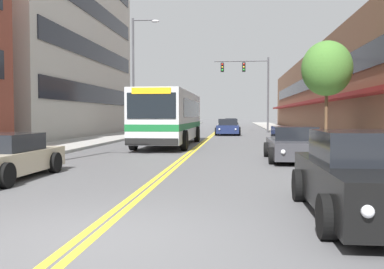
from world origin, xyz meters
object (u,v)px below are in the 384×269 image
at_px(car_slate_blue_moving_third, 231,123).
at_px(street_tree_right_mid, 327,69).
at_px(car_charcoal_parked_left_mid, 163,128).
at_px(car_navy_moving_second, 228,127).
at_px(car_dark_grey_parked_right_mid, 294,145).
at_px(city_bus, 171,116).
at_px(street_lamp_left_far, 136,69).
at_px(car_white_moving_lead, 227,125).
at_px(car_black_parked_right_foreground, 366,178).
at_px(traffic_signal_mast, 251,80).

distance_m(car_slate_blue_moving_third, street_tree_right_mid, 39.25).
xyz_separation_m(car_charcoal_parked_left_mid, car_navy_moving_second, (5.76, 0.26, 0.05)).
bearing_deg(car_dark_grey_parked_right_mid, city_bus, 127.16).
relative_size(car_dark_grey_parked_right_mid, street_lamp_left_far, 0.52).
distance_m(car_charcoal_parked_left_mid, street_lamp_left_far, 8.40).
bearing_deg(city_bus, car_navy_moving_second, 76.74).
bearing_deg(car_charcoal_parked_left_mid, car_white_moving_lead, 63.77).
height_order(car_white_moving_lead, street_lamp_left_far, street_lamp_left_far).
xyz_separation_m(street_lamp_left_far, street_tree_right_mid, (11.70, -7.82, -0.96)).
height_order(car_black_parked_right_foreground, street_tree_right_mid, street_tree_right_mid).
bearing_deg(traffic_signal_mast, street_tree_right_mid, -81.38).
distance_m(car_charcoal_parked_left_mid, street_tree_right_mid, 18.88).
distance_m(traffic_signal_mast, street_tree_right_mid, 21.05).
distance_m(car_black_parked_right_foreground, car_navy_moving_second, 30.27).
height_order(city_bus, car_black_parked_right_foreground, city_bus).
height_order(city_bus, car_white_moving_lead, city_bus).
height_order(car_dark_grey_parked_right_mid, street_tree_right_mid, street_tree_right_mid).
distance_m(street_lamp_left_far, street_tree_right_mid, 14.11).
xyz_separation_m(car_white_moving_lead, car_navy_moving_second, (0.35, -10.73, 0.06)).
height_order(car_charcoal_parked_left_mid, car_navy_moving_second, car_navy_moving_second).
bearing_deg(street_tree_right_mid, city_bus, 165.66).
xyz_separation_m(car_navy_moving_second, traffic_signal_mast, (2.14, 5.61, 4.61)).
distance_m(car_navy_moving_second, traffic_signal_mast, 7.57).
height_order(car_charcoal_parked_left_mid, car_dark_grey_parked_right_mid, car_charcoal_parked_left_mid).
relative_size(car_navy_moving_second, car_slate_blue_moving_third, 1.04).
bearing_deg(car_black_parked_right_foreground, city_bus, 109.33).
xyz_separation_m(car_black_parked_right_foreground, car_slate_blue_moving_third, (-2.99, 53.68, -0.07)).
height_order(car_dark_grey_parked_right_mid, car_slate_blue_moving_third, car_slate_blue_moving_third).
bearing_deg(car_slate_blue_moving_third, city_bus, -94.70).
distance_m(car_navy_moving_second, street_lamp_left_far, 10.70).
xyz_separation_m(city_bus, car_slate_blue_moving_third, (3.01, 36.59, -1.11)).
bearing_deg(city_bus, street_tree_right_mid, -14.34).
xyz_separation_m(city_bus, traffic_signal_mast, (5.21, 18.64, 3.56)).
distance_m(car_dark_grey_parked_right_mid, car_white_moving_lead, 31.84).
xyz_separation_m(city_bus, car_navy_moving_second, (3.07, 13.03, -1.05)).
relative_size(car_white_moving_lead, car_slate_blue_moving_third, 1.04).
xyz_separation_m(car_charcoal_parked_left_mid, car_black_parked_right_foreground, (8.68, -29.87, 0.07)).
bearing_deg(car_white_moving_lead, city_bus, -96.54).
height_order(car_white_moving_lead, street_tree_right_mid, street_tree_right_mid).
xyz_separation_m(car_white_moving_lead, car_slate_blue_moving_third, (0.28, 12.84, 0.01)).
height_order(car_navy_moving_second, street_lamp_left_far, street_lamp_left_far).
bearing_deg(car_white_moving_lead, street_lamp_left_far, -108.57).
distance_m(car_charcoal_parked_left_mid, car_dark_grey_parked_right_mid, 22.44).
distance_m(car_dark_grey_parked_right_mid, car_navy_moving_second, 21.15).
xyz_separation_m(car_white_moving_lead, street_tree_right_mid, (5.63, -25.89, 3.50)).
xyz_separation_m(car_dark_grey_parked_right_mid, car_white_moving_lead, (-3.28, 31.68, -0.00)).
bearing_deg(car_slate_blue_moving_third, car_navy_moving_second, -89.84).
distance_m(car_dark_grey_parked_right_mid, street_tree_right_mid, 7.16).
relative_size(car_charcoal_parked_left_mid, car_dark_grey_parked_right_mid, 1.03).
distance_m(car_navy_moving_second, car_slate_blue_moving_third, 23.56).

